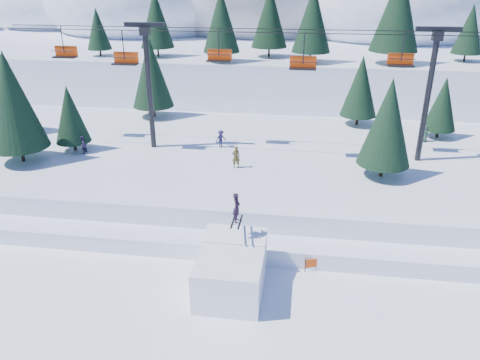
# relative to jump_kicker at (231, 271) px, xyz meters

# --- Properties ---
(ground) EXTENTS (160.00, 160.00, 0.00)m
(ground) POSITION_rel_jump_kicker_xyz_m (-0.33, -2.35, -1.31)
(ground) COLOR white
(ground) RESTS_ON ground
(mid_shelf) EXTENTS (70.00, 22.00, 2.50)m
(mid_shelf) POSITION_rel_jump_kicker_xyz_m (-0.33, 15.65, -0.06)
(mid_shelf) COLOR white
(mid_shelf) RESTS_ON ground
(berm) EXTENTS (70.00, 6.00, 1.10)m
(berm) POSITION_rel_jump_kicker_xyz_m (-0.33, 5.65, -0.76)
(berm) COLOR white
(berm) RESTS_ON ground
(mountain_ridge) EXTENTS (119.00, 60.01, 26.46)m
(mountain_ridge) POSITION_rel_jump_kicker_xyz_m (-5.40, 70.99, 8.33)
(mountain_ridge) COLOR white
(mountain_ridge) RESTS_ON ground
(jump_kicker) EXTENTS (3.54, 4.83, 5.38)m
(jump_kicker) POSITION_rel_jump_kicker_xyz_m (0.00, 0.00, 0.00)
(jump_kicker) COLOR white
(jump_kicker) RESTS_ON ground
(chairlift) EXTENTS (46.00, 3.21, 10.28)m
(chairlift) POSITION_rel_jump_kicker_xyz_m (1.21, 15.70, 8.01)
(chairlift) COLOR black
(chairlift) RESTS_ON mid_shelf
(conifer_stand) EXTENTS (63.78, 18.12, 9.00)m
(conifer_stand) POSITION_rel_jump_kicker_xyz_m (0.94, 16.96, 5.46)
(conifer_stand) COLOR black
(conifer_stand) RESTS_ON mid_shelf
(distant_skiers) EXTENTS (29.53, 9.18, 1.75)m
(distant_skiers) POSITION_rel_jump_kicker_xyz_m (-2.37, 15.56, 1.97)
(distant_skiers) COLOR #352948
(distant_skiers) RESTS_ON mid_shelf
(banner_near) EXTENTS (2.69, 1.01, 0.90)m
(banner_near) POSITION_rel_jump_kicker_xyz_m (5.37, 2.90, -0.77)
(banner_near) COLOR black
(banner_near) RESTS_ON ground
(banner_far) EXTENTS (2.74, 0.87, 0.90)m
(banner_far) POSITION_rel_jump_kicker_xyz_m (10.80, 4.30, -0.77)
(banner_far) COLOR black
(banner_far) RESTS_ON ground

